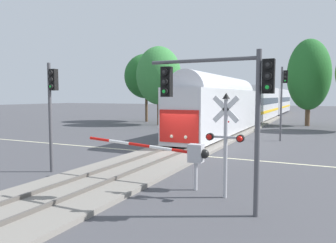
{
  "coord_description": "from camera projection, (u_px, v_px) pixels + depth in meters",
  "views": [
    {
      "loc": [
        8.4,
        -18.53,
        3.67
      ],
      "look_at": [
        -0.63,
        0.42,
        2.0
      ],
      "focal_mm": 34.73,
      "sensor_mm": 36.0,
      "label": 1
    }
  ],
  "objects": [
    {
      "name": "traffic_signal_median",
      "position": [
        52.0,
        99.0,
        15.34
      ],
      "size": [
        0.53,
        0.38,
        5.22
      ],
      "color": "#4C4C51",
      "rests_on": "ground"
    },
    {
      "name": "crossing_signal_mast",
      "position": [
        225.0,
        134.0,
        11.5
      ],
      "size": [
        1.36,
        0.44,
        3.77
      ],
      "color": "#B2B2B7",
      "rests_on": "ground"
    },
    {
      "name": "commuter_train",
      "position": [
        259.0,
        102.0,
        47.06
      ],
      "size": [
        3.04,
        62.06,
        5.16
      ],
      "color": "silver",
      "rests_on": "railway_track"
    },
    {
      "name": "elm_centre_background",
      "position": [
        309.0,
        75.0,
        39.16
      ],
      "size": [
        5.05,
        5.05,
        10.48
      ],
      "color": "brown",
      "rests_on": "ground"
    },
    {
      "name": "railway_track",
      "position": [
        174.0,
        152.0,
        20.56
      ],
      "size": [
        4.4,
        80.0,
        0.32
      ],
      "color": "gray",
      "rests_on": "ground"
    },
    {
      "name": "traffic_signal_near_right",
      "position": [
        225.0,
        93.0,
        10.0
      ],
      "size": [
        3.99,
        0.38,
        5.03
      ],
      "color": "#4C4C51",
      "rests_on": "ground"
    },
    {
      "name": "crossing_gate_near",
      "position": [
        182.0,
        153.0,
        12.8
      ],
      "size": [
        5.65,
        0.4,
        1.83
      ],
      "color": "#B7B7BC",
      "rests_on": "ground"
    },
    {
      "name": "crossing_gate_far",
      "position": [
        172.0,
        122.0,
        28.05
      ],
      "size": [
        6.29,
        0.4,
        1.8
      ],
      "color": "#B7B7BC",
      "rests_on": "ground"
    },
    {
      "name": "ground_plane",
      "position": [
        174.0,
        154.0,
        20.57
      ],
      "size": [
        220.0,
        220.0,
        0.0
      ],
      "primitive_type": "plane",
      "color": "#47474C"
    },
    {
      "name": "pine_left_background",
      "position": [
        146.0,
        76.0,
        45.6
      ],
      "size": [
        6.14,
        6.14,
        9.54
      ],
      "color": "brown",
      "rests_on": "ground"
    },
    {
      "name": "oak_behind_train",
      "position": [
        159.0,
        76.0,
        40.28
      ],
      "size": [
        5.6,
        5.6,
        9.77
      ],
      "color": "brown",
      "rests_on": "ground"
    },
    {
      "name": "road_centre_stripe",
      "position": [
        174.0,
        154.0,
        20.57
      ],
      "size": [
        44.0,
        0.2,
        0.01
      ],
      "color": "beige",
      "rests_on": "ground"
    },
    {
      "name": "traffic_signal_far_side",
      "position": [
        283.0,
        92.0,
        26.0
      ],
      "size": [
        0.53,
        0.38,
        5.98
      ],
      "color": "#4C4C51",
      "rests_on": "ground"
    }
  ]
}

